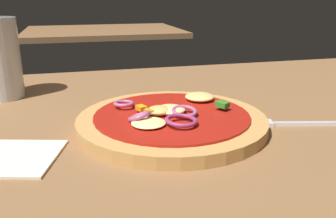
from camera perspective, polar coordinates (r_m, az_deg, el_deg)
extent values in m
cube|color=brown|center=(0.47, -3.32, -5.82)|extent=(1.42, 0.86, 0.03)
cylinder|color=tan|center=(0.49, 0.60, -2.03)|extent=(0.26, 0.26, 0.02)
cylinder|color=#A81C11|center=(0.49, 0.60, -0.97)|extent=(0.21, 0.21, 0.00)
ellipsoid|color=#F4DB8E|center=(0.49, 0.37, -0.07)|extent=(0.04, 0.04, 0.01)
ellipsoid|color=#E5BC60|center=(0.48, -1.40, -0.21)|extent=(0.03, 0.03, 0.01)
ellipsoid|color=#EFCC72|center=(0.55, 5.08, 1.96)|extent=(0.04, 0.04, 0.01)
ellipsoid|color=#F4DB8E|center=(0.44, -2.79, -2.18)|extent=(0.04, 0.04, 0.01)
torus|color=#B25984|center=(0.46, -4.61, -1.15)|extent=(0.04, 0.04, 0.02)
torus|color=#93386B|center=(0.44, 2.13, -1.83)|extent=(0.06, 0.06, 0.01)
torus|color=#B25984|center=(0.48, 2.64, -0.35)|extent=(0.04, 0.04, 0.01)
torus|color=#B25984|center=(0.51, -7.06, 0.88)|extent=(0.04, 0.04, 0.01)
cube|color=#2D8C28|center=(0.50, 8.66, 0.74)|extent=(0.02, 0.02, 0.01)
cube|color=red|center=(0.53, 8.08, 1.15)|extent=(0.01, 0.01, 0.00)
cube|color=orange|center=(0.49, -4.51, 0.16)|extent=(0.02, 0.02, 0.01)
cube|color=orange|center=(0.48, -2.96, -0.36)|extent=(0.02, 0.02, 0.01)
cube|color=silver|center=(0.54, 23.19, -2.15)|extent=(0.13, 0.04, 0.00)
cube|color=silver|center=(0.52, 15.62, -2.31)|extent=(0.02, 0.02, 0.00)
cube|color=silver|center=(0.52, 12.50, -2.04)|extent=(0.04, 0.01, 0.00)
cube|color=silver|center=(0.51, 12.64, -2.25)|extent=(0.04, 0.01, 0.00)
cube|color=silver|center=(0.51, 12.78, -2.47)|extent=(0.04, 0.01, 0.00)
cube|color=silver|center=(0.50, 12.93, -2.69)|extent=(0.04, 0.01, 0.00)
cube|color=silver|center=(0.44, -25.24, -6.99)|extent=(0.15, 0.12, 0.00)
cube|color=brown|center=(1.89, -10.32, 12.06)|extent=(0.77, 0.58, 0.03)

